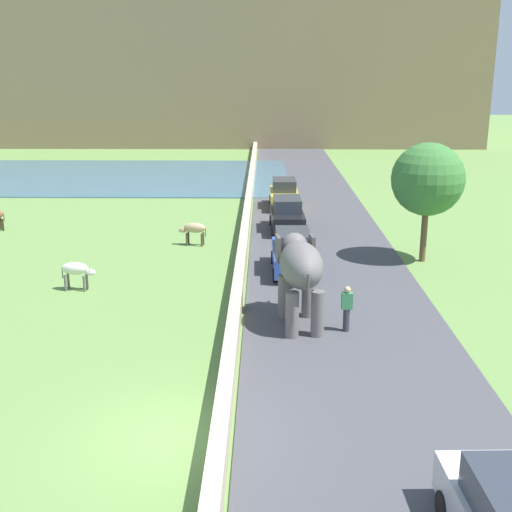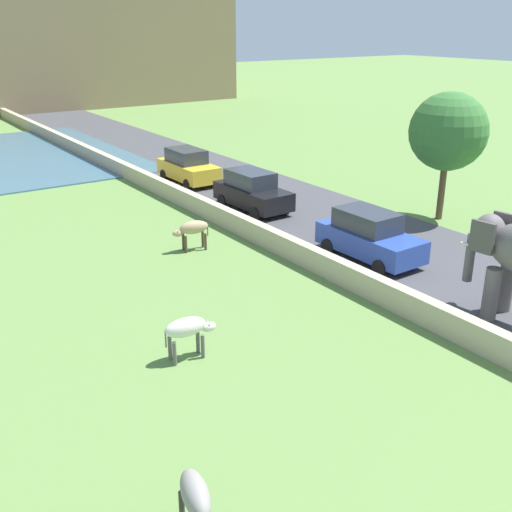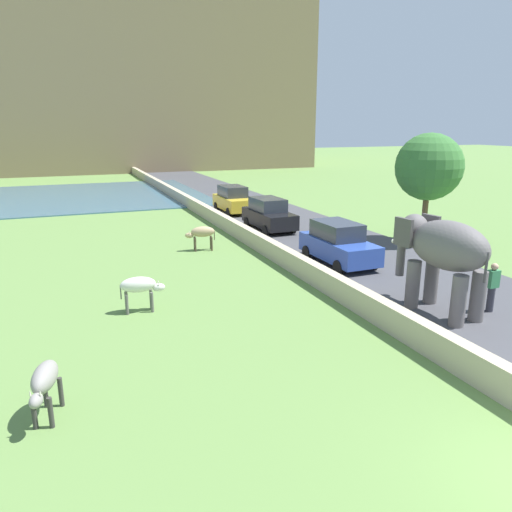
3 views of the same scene
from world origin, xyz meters
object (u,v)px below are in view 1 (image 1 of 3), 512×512
elephant (300,269)px  cow_tan (194,229)px  car_blue (293,252)px  car_black (287,215)px  car_yellow (284,194)px  person_beside_elephant (347,308)px  cow_white (77,270)px

elephant → cow_tan: bearing=114.2°
car_blue → cow_tan: size_ratio=2.83×
car_black → car_yellow: 6.02m
elephant → car_yellow: size_ratio=0.88×
person_beside_elephant → elephant: bearing=157.7°
car_blue → cow_white: car_blue is taller
person_beside_elephant → car_black: size_ratio=0.40×
car_blue → car_black: same height
person_beside_elephant → car_black: (-1.52, 14.09, 0.03)m
elephant → person_beside_elephant: size_ratio=2.17×
elephant → car_blue: elephant is taller
car_black → person_beside_elephant: bearing=-83.9°
car_black → cow_white: size_ratio=2.87×
elephant → person_beside_elephant: 2.03m
car_black → cow_tan: size_ratio=2.85×
elephant → car_black: (0.03, 13.46, -1.14)m
person_beside_elephant → cow_tan: person_beside_elephant is taller
person_beside_elephant → cow_white: size_ratio=1.16×
car_blue → cow_tan: bearing=137.0°
car_blue → cow_tan: 6.46m
person_beside_elephant → car_yellow: (-1.52, 20.12, 0.03)m
elephant → car_yellow: 19.51m
cow_white → person_beside_elephant: bearing=-22.5°
car_black → cow_tan: car_black is taller
car_black → cow_white: 13.13m
person_beside_elephant → cow_tan: 12.70m
elephant → car_blue: 6.13m
cow_tan → car_blue: bearing=-43.0°
person_beside_elephant → cow_white: bearing=157.5°
car_yellow → cow_tan: bearing=-117.6°
elephant → cow_tan: size_ratio=2.49×
car_blue → cow_tan: (-4.72, 4.41, -0.06)m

